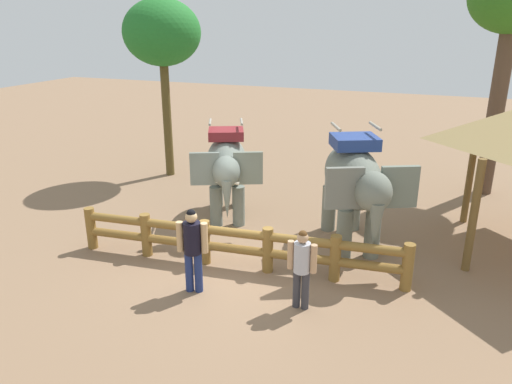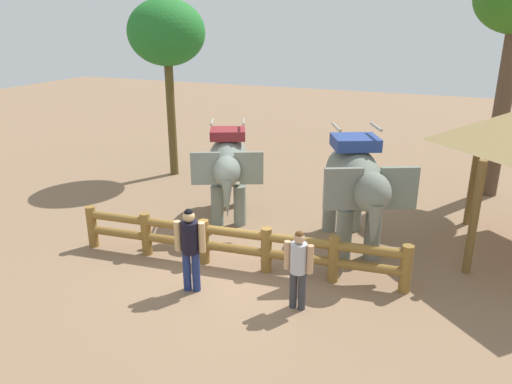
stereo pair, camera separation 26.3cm
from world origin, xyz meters
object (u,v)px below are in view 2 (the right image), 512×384
Objects in this scene: log_fence at (235,243)px; tourist_woman_in_black at (298,264)px; elephant_center at (355,182)px; elephant_near_left at (228,165)px; tourist_man_in_blue at (190,244)px; tree_far_left at (167,34)px.

log_fence is 4.64× the size of tourist_woman_in_black.
elephant_center is (2.23, 2.02, 1.09)m from log_fence.
elephant_near_left is (-1.40, 2.63, 0.94)m from log_fence.
tourist_man_in_blue is at bearing -107.27° from log_fence.
elephant_center is at bearing 51.48° from tourist_man_in_blue.
tree_far_left is at bearing 140.55° from elephant_near_left.
tourist_man_in_blue is 9.14m from tree_far_left.
elephant_center is at bearing -9.50° from elephant_near_left.
elephant_center is 1.95× the size of tourist_man_in_blue.
log_fence is 2.35× the size of elephant_near_left.
elephant_center is (3.62, -0.61, 0.15)m from elephant_near_left.
tree_far_left is at bearing 131.83° from log_fence.
tourist_man_in_blue is (-2.62, -3.29, -0.64)m from elephant_center.
tree_far_left is (-6.87, 6.69, 3.91)m from tourist_woman_in_black.
log_fence is 2.15× the size of elephant_center.
elephant_near_left is 4.06m from tourist_man_in_blue.
log_fence is at bearing 72.73° from tourist_man_in_blue.
elephant_center is at bearing 82.87° from tourist_woman_in_black.
elephant_near_left is 0.54× the size of tree_far_left.
tree_far_left is (-7.26, 3.60, 3.17)m from elephant_center.
log_fence is at bearing -62.04° from elephant_near_left.
log_fence is 3.12m from elephant_near_left.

